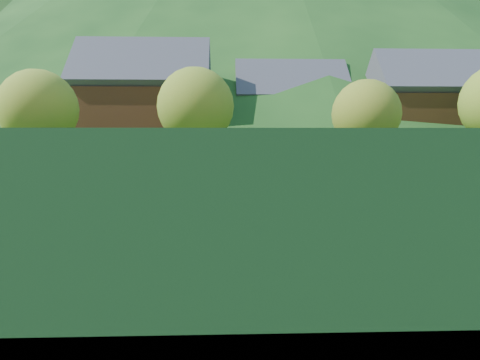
{
  "coord_description": "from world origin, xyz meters",
  "views": [
    {
      "loc": [
        -1.59,
        -16.0,
        2.97
      ],
      "look_at": [
        -1.01,
        0.0,
        1.21
      ],
      "focal_mm": 32.0,
      "sensor_mm": 36.0,
      "label": 1
    }
  ],
  "objects_px": {
    "student_b": "(307,186)",
    "student_d": "(445,182)",
    "student_a": "(311,187)",
    "tennis_net": "(267,198)",
    "chalet_mid": "(290,116)",
    "coach": "(235,207)",
    "student_c": "(387,187)",
    "chalet_right": "(424,112)",
    "chalet_left": "(145,108)"
  },
  "relations": [
    {
      "from": "student_b",
      "to": "student_d",
      "type": "height_order",
      "value": "student_d"
    },
    {
      "from": "student_a",
      "to": "tennis_net",
      "type": "xyz_separation_m",
      "value": [
        -2.01,
        -1.66,
        -0.2
      ]
    },
    {
      "from": "student_d",
      "to": "chalet_mid",
      "type": "relative_size",
      "value": 0.11
    },
    {
      "from": "coach",
      "to": "student_c",
      "type": "bearing_deg",
      "value": 24.89
    },
    {
      "from": "tennis_net",
      "to": "chalet_mid",
      "type": "distance_m",
      "value": 34.81
    },
    {
      "from": "coach",
      "to": "student_b",
      "type": "distance_m",
      "value": 6.92
    },
    {
      "from": "student_c",
      "to": "chalet_right",
      "type": "bearing_deg",
      "value": -117.56
    },
    {
      "from": "student_a",
      "to": "chalet_right",
      "type": "bearing_deg",
      "value": -120.25
    },
    {
      "from": "student_c",
      "to": "student_a",
      "type": "bearing_deg",
      "value": -7.59
    },
    {
      "from": "student_d",
      "to": "chalet_mid",
      "type": "xyz_separation_m",
      "value": [
        -2.65,
        30.61,
        4.28
      ]
    },
    {
      "from": "chalet_left",
      "to": "student_a",
      "type": "bearing_deg",
      "value": -67.04
    },
    {
      "from": "chalet_mid",
      "to": "student_c",
      "type": "bearing_deg",
      "value": -91.58
    },
    {
      "from": "student_c",
      "to": "chalet_left",
      "type": "distance_m",
      "value": 32.83
    },
    {
      "from": "chalet_mid",
      "to": "chalet_left",
      "type": "bearing_deg",
      "value": -165.96
    },
    {
      "from": "chalet_mid",
      "to": "chalet_right",
      "type": "bearing_deg",
      "value": -15.95
    },
    {
      "from": "student_d",
      "to": "coach",
      "type": "bearing_deg",
      "value": 35.77
    },
    {
      "from": "student_b",
      "to": "chalet_left",
      "type": "bearing_deg",
      "value": -70.81
    },
    {
      "from": "student_a",
      "to": "student_d",
      "type": "bearing_deg",
      "value": -163.26
    },
    {
      "from": "student_a",
      "to": "student_b",
      "type": "xyz_separation_m",
      "value": [
        0.01,
        0.76,
        -0.04
      ]
    },
    {
      "from": "student_a",
      "to": "student_b",
      "type": "distance_m",
      "value": 0.76
    },
    {
      "from": "student_a",
      "to": "student_b",
      "type": "height_order",
      "value": "student_a"
    },
    {
      "from": "student_b",
      "to": "student_d",
      "type": "distance_m",
      "value": 6.7
    },
    {
      "from": "student_d",
      "to": "chalet_left",
      "type": "xyz_separation_m",
      "value": [
        -18.65,
        26.61,
        4.93
      ]
    },
    {
      "from": "student_c",
      "to": "chalet_right",
      "type": "relative_size",
      "value": 0.13
    },
    {
      "from": "chalet_right",
      "to": "student_c",
      "type": "bearing_deg",
      "value": -117.41
    },
    {
      "from": "chalet_left",
      "to": "chalet_mid",
      "type": "xyz_separation_m",
      "value": [
        16.0,
        4.0,
        -0.66
      ]
    },
    {
      "from": "coach",
      "to": "chalet_mid",
      "type": "height_order",
      "value": "chalet_mid"
    },
    {
      "from": "student_a",
      "to": "student_c",
      "type": "relative_size",
      "value": 0.94
    },
    {
      "from": "student_a",
      "to": "coach",
      "type": "bearing_deg",
      "value": 60.39
    },
    {
      "from": "student_d",
      "to": "student_a",
      "type": "bearing_deg",
      "value": 15.02
    },
    {
      "from": "chalet_left",
      "to": "chalet_right",
      "type": "relative_size",
      "value": 1.16
    },
    {
      "from": "chalet_left",
      "to": "chalet_right",
      "type": "xyz_separation_m",
      "value": [
        30.0,
        0.0,
        -0.39
      ]
    },
    {
      "from": "coach",
      "to": "chalet_mid",
      "type": "relative_size",
      "value": 0.13
    },
    {
      "from": "chalet_left",
      "to": "student_c",
      "type": "bearing_deg",
      "value": -62.29
    },
    {
      "from": "student_c",
      "to": "chalet_mid",
      "type": "bearing_deg",
      "value": -91.74
    },
    {
      "from": "coach",
      "to": "chalet_mid",
      "type": "bearing_deg",
      "value": 66.34
    },
    {
      "from": "tennis_net",
      "to": "chalet_mid",
      "type": "bearing_deg",
      "value": 79.99
    },
    {
      "from": "coach",
      "to": "tennis_net",
      "type": "bearing_deg",
      "value": 57.92
    },
    {
      "from": "student_a",
      "to": "chalet_right",
      "type": "xyz_separation_m",
      "value": [
        17.99,
        28.34,
        4.54
      ]
    },
    {
      "from": "chalet_right",
      "to": "chalet_mid",
      "type": "bearing_deg",
      "value": 164.05
    },
    {
      "from": "student_d",
      "to": "tennis_net",
      "type": "height_order",
      "value": "student_d"
    },
    {
      "from": "chalet_left",
      "to": "coach",
      "type": "bearing_deg",
      "value": -75.48
    },
    {
      "from": "student_b",
      "to": "chalet_mid",
      "type": "distance_m",
      "value": 32.11
    },
    {
      "from": "student_b",
      "to": "tennis_net",
      "type": "relative_size",
      "value": 0.11
    },
    {
      "from": "student_c",
      "to": "tennis_net",
      "type": "height_order",
      "value": "student_c"
    },
    {
      "from": "coach",
      "to": "student_d",
      "type": "height_order",
      "value": "coach"
    },
    {
      "from": "student_a",
      "to": "student_b",
      "type": "bearing_deg",
      "value": -88.96
    },
    {
      "from": "student_b",
      "to": "chalet_left",
      "type": "height_order",
      "value": "chalet_left"
    },
    {
      "from": "student_b",
      "to": "tennis_net",
      "type": "height_order",
      "value": "student_b"
    },
    {
      "from": "chalet_mid",
      "to": "student_b",
      "type": "bearing_deg",
      "value": -97.18
    }
  ]
}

